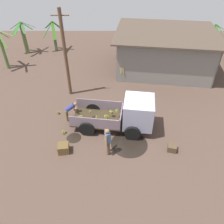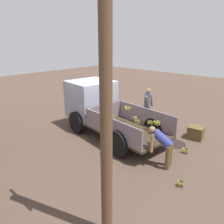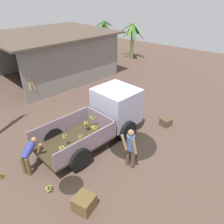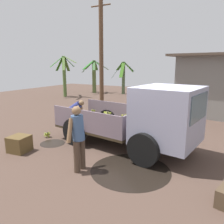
% 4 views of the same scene
% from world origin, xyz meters
% --- Properties ---
extents(ground, '(36.00, 36.00, 0.00)m').
position_xyz_m(ground, '(0.00, 0.00, 0.00)').
color(ground, '#4F3B31').
extents(mud_patch_0, '(0.85, 0.85, 0.01)m').
position_xyz_m(mud_patch_0, '(-3.25, -0.96, 0.00)').
color(mud_patch_0, black).
rests_on(mud_patch_0, ground).
extents(mud_patch_1, '(2.07, 2.07, 0.01)m').
position_xyz_m(mud_patch_1, '(-0.08, -1.44, 0.00)').
color(mud_patch_1, black).
rests_on(mud_patch_1, ground).
extents(cargo_truck, '(4.93, 2.56, 2.07)m').
position_xyz_m(cargo_truck, '(0.03, -0.08, 1.10)').
color(cargo_truck, '#362B1C').
rests_on(cargo_truck, ground).
extents(warehouse_shed, '(9.11, 7.93, 3.20)m').
position_xyz_m(warehouse_shed, '(3.85, 7.83, 2.35)').
color(warehouse_shed, gray).
rests_on(warehouse_shed, ground).
extents(banana_palm_1, '(2.69, 2.20, 3.05)m').
position_xyz_m(banana_palm_1, '(11.21, 9.44, 1.62)').
color(banana_palm_1, '#526940').
rests_on(banana_palm_1, ground).
extents(banana_palm_3, '(1.89, 2.73, 3.15)m').
position_xyz_m(banana_palm_3, '(10.91, 5.82, 1.76)').
color(banana_palm_3, '#5C7036').
rests_on(banana_palm_3, ground).
extents(banana_palm_4, '(2.67, 2.47, 2.78)m').
position_xyz_m(banana_palm_4, '(8.75, 11.25, 1.52)').
color(banana_palm_4, '#5A8741').
rests_on(banana_palm_4, ground).
extents(person_foreground_visitor, '(0.36, 0.69, 1.68)m').
position_xyz_m(person_foreground_visitor, '(-1.26, -2.06, 0.93)').
color(person_foreground_visitor, '#4D3B2D').
rests_on(person_foreground_visitor, ground).
extents(person_worker_loading, '(0.79, 0.61, 1.26)m').
position_xyz_m(person_worker_loading, '(-3.64, 0.72, 0.75)').
color(person_worker_loading, brown).
rests_on(person_worker_loading, ground).
extents(person_bystander_near_shed, '(0.55, 0.44, 1.56)m').
position_xyz_m(person_bystander_near_shed, '(-0.29, 5.47, 0.87)').
color(person_bystander_near_shed, '#563322').
rests_on(person_bystander_near_shed, ground).
extents(banana_bunch_on_ground_0, '(0.27, 0.27, 0.21)m').
position_xyz_m(banana_bunch_on_ground_0, '(-3.88, -0.57, 0.12)').
color(banana_bunch_on_ground_0, '#433C2B').
rests_on(banana_bunch_on_ground_0, ground).
extents(banana_bunch_on_ground_1, '(0.24, 0.23, 0.20)m').
position_xyz_m(banana_bunch_on_ground_1, '(-4.57, 1.26, 0.12)').
color(banana_bunch_on_ground_1, brown).
rests_on(banana_bunch_on_ground_1, ground).
extents(wooden_crate_0, '(0.64, 0.64, 0.50)m').
position_xyz_m(wooden_crate_0, '(-3.64, -1.98, 0.25)').
color(wooden_crate_0, brown).
rests_on(wooden_crate_0, ground).
extents(wooden_crate_1, '(0.56, 0.56, 0.37)m').
position_xyz_m(wooden_crate_1, '(2.20, -1.89, 0.18)').
color(wooden_crate_1, '#4E3C2A').
rests_on(wooden_crate_1, ground).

